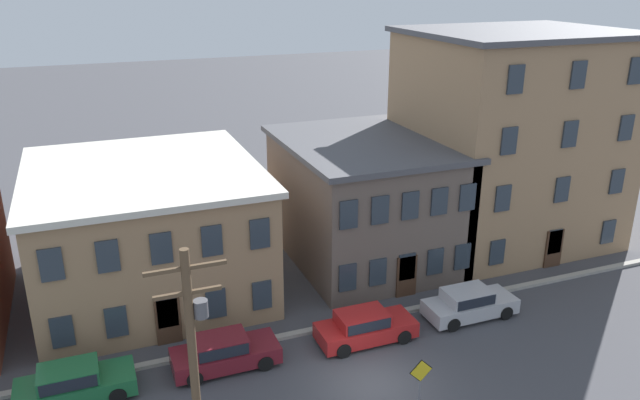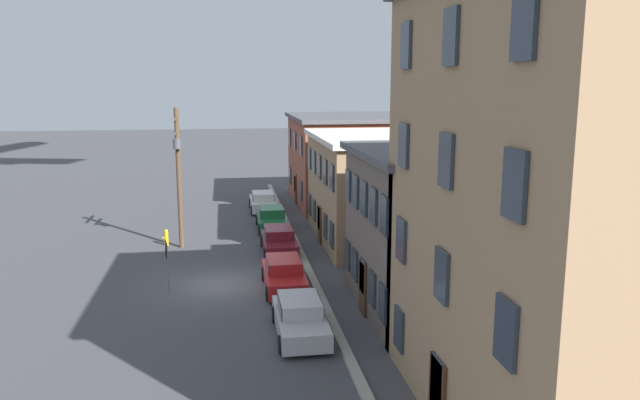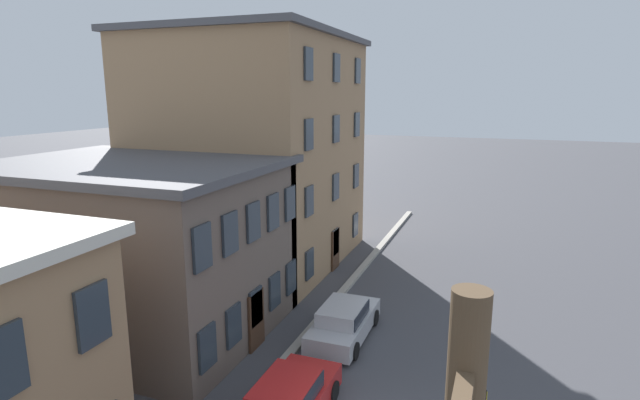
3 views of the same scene
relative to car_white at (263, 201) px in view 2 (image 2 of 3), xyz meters
name	(u,v)px [view 2 (image 2 of 3)]	position (x,y,z in m)	size (l,w,h in m)	color
ground_plane	(219,285)	(17.00, -3.19, -0.75)	(200.00, 200.00, 0.00)	#424247
kerb_strip	(312,279)	(17.00, 1.31, -0.67)	(56.00, 0.36, 0.16)	#9E998E
apartment_corner	(356,159)	(-2.60, 7.65, 2.72)	(11.91, 10.20, 6.92)	brown
apartment_midblock	(415,187)	(9.91, 8.60, 2.48)	(11.17, 12.11, 6.44)	#9E7A56
apartment_far	(485,229)	(21.68, 8.00, 2.68)	(8.58, 10.91, 6.82)	#66564C
apartment_annex	(614,207)	(30.86, 7.50, 5.48)	(11.87, 9.90, 12.43)	#9E7A56
car_white	(263,201)	(0.00, 0.00, 0.00)	(4.40, 1.92, 1.43)	silver
car_green	(272,218)	(5.93, 0.19, 0.00)	(4.40, 1.92, 1.43)	#1E6638
car_maroon	(279,240)	(11.75, 0.16, 0.00)	(4.40, 1.92, 1.43)	maroon
car_red	(284,273)	(18.01, -0.17, 0.00)	(4.40, 1.92, 1.43)	#B21E1E
car_silver	(300,316)	(23.49, -0.10, 0.00)	(4.40, 1.92, 1.43)	#B7B7BC
caution_sign	(167,257)	(17.71, -5.50, 0.91)	(0.94, 0.08, 2.49)	slate
utility_pole	(179,170)	(9.78, -5.37, 3.81)	(2.40, 0.44, 8.09)	brown
fire_hydrant	(166,237)	(9.11, -6.29, -0.27)	(0.24, 0.34, 0.96)	yellow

